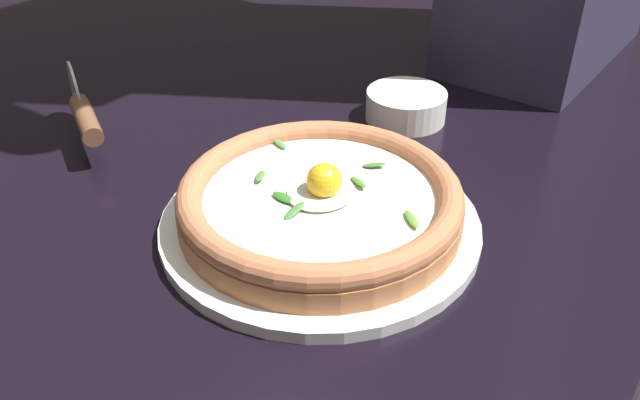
# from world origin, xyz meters

# --- Properties ---
(ground_plane) EXTENTS (2.40, 2.40, 0.03)m
(ground_plane) POSITION_xyz_m (0.00, 0.00, -0.01)
(ground_plane) COLOR black
(ground_plane) RESTS_ON ground
(pizza_plate) EXTENTS (0.30, 0.30, 0.01)m
(pizza_plate) POSITION_xyz_m (0.04, 0.02, 0.01)
(pizza_plate) COLOR white
(pizza_plate) RESTS_ON ground
(pizza) EXTENTS (0.26, 0.26, 0.06)m
(pizza) POSITION_xyz_m (0.04, 0.02, 0.03)
(pizza) COLOR #BE7646
(pizza) RESTS_ON pizza_plate
(side_bowl) EXTENTS (0.10, 0.10, 0.04)m
(side_bowl) POSITION_xyz_m (-0.21, -0.04, 0.02)
(side_bowl) COLOR white
(side_bowl) RESTS_ON ground
(pizza_cutter) EXTENTS (0.08, 0.15, 0.08)m
(pizza_cutter) POSITION_xyz_m (0.07, -0.29, 0.04)
(pizza_cutter) COLOR silver
(pizza_cutter) RESTS_ON ground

